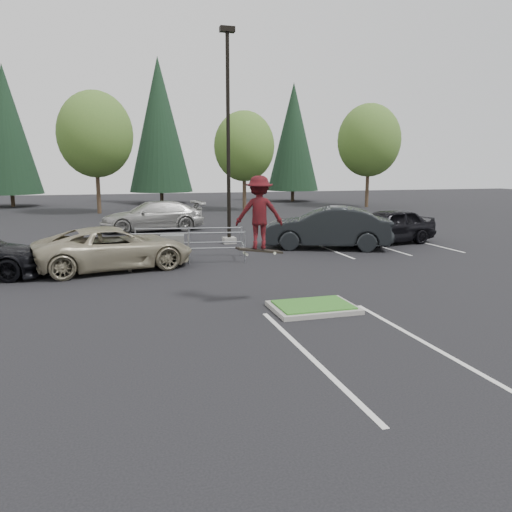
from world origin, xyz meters
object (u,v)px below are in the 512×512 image
object	(u,v)px
decid_d	(369,143)
skateboarder	(259,213)
decid_b	(95,137)
conif_a	(7,130)
light_pole	(228,150)
car_l_tan	(114,248)
car_r_charc	(327,228)
decid_c	(244,149)
car_far_silver	(153,216)
car_r_black	(388,226)
conif_c	(293,137)
cart_corral	(176,241)
conif_b	(159,125)

from	to	relation	value
decid_d	skateboarder	xyz separation A→B (m)	(-19.19, -29.33, -3.39)
decid_b	conif_a	world-z (taller)	conif_a
light_pole	car_l_tan	size ratio (longest dim) A/B	1.78
car_r_charc	car_l_tan	bearing A→B (deg)	-53.96
decid_c	car_far_silver	distance (m)	15.32
car_r_black	conif_c	bearing A→B (deg)	157.05
car_far_silver	cart_corral	bearing A→B (deg)	-5.97
car_r_black	car_far_silver	bearing A→B (deg)	-139.27
light_pole	car_r_black	world-z (taller)	light_pole
light_pole	decid_c	xyz separation A→B (m)	(5.49, 17.83, 0.69)
cart_corral	car_r_charc	xyz separation A→B (m)	(7.10, 1.14, 0.17)
conif_a	conif_c	size ratio (longest dim) A/B	1.04
conif_a	car_far_silver	bearing A→B (deg)	-62.83
conif_a	conif_b	world-z (taller)	conif_b
decid_c	conif_c	world-z (taller)	conif_c
decid_b	conif_c	distance (m)	21.94
conif_a	decid_c	bearing A→B (deg)	-26.96
decid_d	skateboarder	size ratio (longest dim) A/B	4.42
car_r_charc	car_r_black	xyz separation A→B (m)	(3.50, 0.50, -0.09)
conif_b	conif_c	xyz separation A→B (m)	(14.00, -1.00, -1.00)
decid_d	car_r_black	distance (m)	23.45
decid_b	car_l_tan	world-z (taller)	decid_b
conif_a	skateboarder	world-z (taller)	conif_a
car_r_charc	decid_d	bearing A→B (deg)	170.34
car_r_charc	skateboarder	bearing A→B (deg)	-11.81
decid_b	conif_c	size ratio (longest dim) A/B	0.77
conif_a	conif_b	xyz separation A→B (m)	(14.00, 0.50, 0.75)
decid_d	car_far_silver	size ratio (longest dim) A/B	1.56
light_pole	car_l_tan	distance (m)	8.35
skateboarder	conif_b	bearing A→B (deg)	-79.71
conif_a	conif_c	distance (m)	28.01
decid_b	car_r_charc	size ratio (longest dim) A/B	1.65
decid_b	car_r_charc	world-z (taller)	decid_b
light_pole	conif_a	distance (m)	31.63
light_pole	skateboarder	distance (m)	11.31
decid_b	car_far_silver	xyz separation A→B (m)	(3.30, -12.53, -5.17)
conif_a	car_r_black	world-z (taller)	conif_a
decid_b	cart_corral	xyz separation A→B (m)	(3.41, -22.45, -5.25)
light_pole	decid_d	world-z (taller)	light_pole
decid_d	skateboarder	distance (m)	35.22
car_r_black	decid_b	bearing A→B (deg)	-157.61
decid_d	car_far_silver	xyz separation A→B (m)	(-20.70, -12.33, -5.04)
cart_corral	conif_b	bearing A→B (deg)	94.76
car_l_tan	light_pole	bearing A→B (deg)	-59.26
car_r_black	car_l_tan	bearing A→B (deg)	-89.76
cart_corral	car_r_black	distance (m)	10.72
decid_d	cart_corral	distance (m)	30.74
cart_corral	skateboarder	xyz separation A→B (m)	(1.40, -7.08, 1.73)
decid_b	cart_corral	distance (m)	23.31
decid_c	skateboarder	bearing A→B (deg)	-104.00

